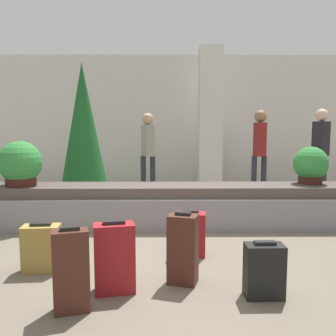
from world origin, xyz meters
The scene contains 16 objects.
ground_plane centered at (0.00, 0.00, 0.00)m, with size 18.00×18.00×0.00m, color #6B6051.
back_wall centered at (0.00, 5.39, 1.60)m, with size 18.00×0.06×3.20m.
carousel centered at (0.00, 1.29, 0.29)m, with size 8.46×0.79×0.61m.
pillar centered at (0.98, 4.36, 1.60)m, with size 0.52×0.52×3.20m.
suitcase_0 centered at (-0.80, -1.26, 0.34)m, with size 0.32×0.23×0.70m.
suitcase_1 centered at (-0.50, -0.91, 0.32)m, with size 0.39×0.27×0.66m.
suitcase_2 centered at (-1.31, -0.42, 0.24)m, with size 0.39×0.23×0.51m.
suitcase_3 centered at (0.24, 0.03, 0.25)m, with size 0.37×0.25×0.53m.
suitcase_4 centered at (0.81, -1.03, 0.24)m, with size 0.34×0.20×0.50m.
suitcase_7 centered at (0.12, -0.73, 0.33)m, with size 0.31×0.27×0.69m.
potted_plant_0 centered at (-2.14, 1.26, 0.92)m, with size 0.62×0.62×0.65m.
potted_plant_1 centered at (2.14, 1.40, 0.88)m, with size 0.51×0.51×0.56m.
traveler_0 centered at (3.12, 3.42, 1.09)m, with size 0.31×0.36×1.80m.
traveler_1 centered at (1.88, 3.42, 1.08)m, with size 0.31×0.33×1.78m.
traveler_2 centered at (-0.40, 3.71, 1.04)m, with size 0.31×0.37×1.73m.
decorated_tree centered at (-1.50, 2.60, 1.38)m, with size 0.90×0.90×2.58m.
Camera 1 is at (-0.06, -4.13, 1.50)m, focal length 40.00 mm.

